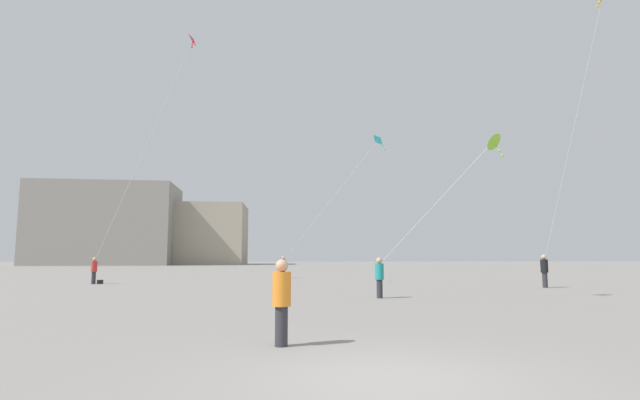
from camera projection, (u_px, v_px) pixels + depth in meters
The scene contains 13 objects.
ground_plane at pixel (387, 379), 6.37m from camera, with size 300.00×300.00×0.00m, color gray.
person_in_red at pixel (94, 269), 28.52m from camera, with size 0.34×0.34×1.58m.
person_in_purple at pixel (283, 266), 36.79m from camera, with size 0.36×0.36×1.65m.
person_in_orange at pixel (282, 298), 8.81m from camera, with size 0.34×0.34×1.57m.
person_in_black at pixel (544, 269), 25.21m from camera, with size 0.37×0.37×1.72m.
person_in_teal at pixel (379, 276), 18.90m from camera, with size 0.34×0.34×1.58m.
kite_cyan_delta at pixel (375, 145), 31.68m from camera, with size 6.71×7.18×8.16m.
kite_crimson_diamond at pixel (190, 47), 27.68m from camera, with size 6.22×3.22×13.05m.
kite_lime_diamond at pixel (492, 144), 18.84m from camera, with size 4.85×1.33×5.12m.
kite_amber_diamond at pixel (602, 1), 21.84m from camera, with size 1.26×5.51×12.47m.
building_left_hall at pixel (107, 225), 92.68m from camera, with size 26.45×16.46×15.38m.
building_centre_hall at pixel (207, 235), 99.76m from camera, with size 15.81×15.49×12.20m.
handbag_beside_flyer at pixel (100, 282), 28.55m from camera, with size 0.32×0.14×0.24m, color black.
Camera 1 is at (-1.26, -6.54, 1.61)m, focal length 27.06 mm.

